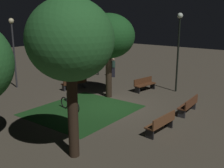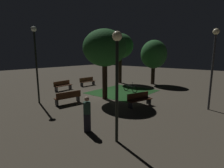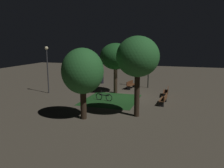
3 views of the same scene
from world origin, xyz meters
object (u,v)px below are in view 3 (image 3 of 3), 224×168
Objects in this scene: lamp_post_near_wall at (91,61)px; bench_lawn_edge at (131,85)px; bicycle at (104,97)px; lamp_post_path_center at (47,62)px; bench_front_right at (89,87)px; tree_right_canopy at (138,57)px; lamp_post_plaza_east at (149,58)px; bench_path_side at (164,99)px; pedestrian at (102,77)px; tree_left_canopy at (116,57)px; tree_back_right at (83,72)px; bench_corner at (166,91)px.

bench_lawn_edge is at bearing -108.75° from lamp_post_near_wall.
lamp_post_path_center is at bearing 80.07° from bicycle.
bench_lawn_edge is at bearing -56.78° from bench_front_right.
lamp_post_path_center is 2.88× the size of bicycle.
lamp_post_plaza_east is (10.54, 0.73, -0.79)m from tree_right_canopy.
tree_right_canopy is at bearing 156.47° from bench_path_side.
lamp_post_plaza_east reaches higher than lamp_post_near_wall.
lamp_post_near_wall is (7.57, 9.98, 2.42)m from bench_path_side.
pedestrian is (7.70, 8.44, 0.37)m from bench_path_side.
tree_left_canopy is at bearing -134.14° from lamp_post_near_wall.
bench_corner is at bearing -30.83° from tree_back_right.
lamp_post_path_center is at bearing 121.84° from lamp_post_plaza_east.
lamp_post_path_center reaches higher than bicycle.
bench_corner is 1.07× the size of bicycle.
bicycle is at bearing 177.95° from tree_left_canopy.
bench_corner is at bearing -57.01° from bicycle.
bench_corner is 11.19m from lamp_post_near_wall.
tree_left_canopy is 1.07× the size of lamp_post_path_center.
bench_path_side is 0.37× the size of tree_back_right.
bicycle is (-5.95, 1.19, -0.14)m from bench_lawn_edge.
bench_lawn_edge is 1.15× the size of pedestrian.
lamp_post_path_center is 7.06m from lamp_post_near_wall.
bench_path_side is 0.37× the size of lamp_post_path_center.
bench_lawn_edge is at bearing -4.76° from tree_back_right.
lamp_post_path_center is (-2.33, 11.97, 2.80)m from bench_corner.
pedestrian is (4.78, 0.18, 0.37)m from bench_front_right.
bench_lawn_edge is 9.56m from lamp_post_path_center.
tree_left_canopy is 6.66m from lamp_post_near_wall.
bicycle is 1.05× the size of pedestrian.
bench_corner is 6.40m from bicycle.
bench_path_side is 0.35× the size of lamp_post_plaza_east.
bench_corner is 8.26m from bench_front_right.
pedestrian is at bearing 81.14° from lamp_post_plaza_east.
pedestrian reaches higher than bench_lawn_edge.
bench_front_right is at bearing 90.90° from tree_left_canopy.
bench_front_right is 9.36m from tree_back_right.
bench_corner is 1.13× the size of pedestrian.
lamp_post_path_center is (-2.17, 6.71, -0.54)m from tree_left_canopy.
pedestrian is at bearing 47.60° from bench_path_side.
lamp_post_plaza_east is 11.29m from lamp_post_path_center.
lamp_post_path_center is (0.80, 11.97, 2.80)m from bench_path_side.
bench_lawn_edge is 0.32× the size of tree_right_canopy.
tree_right_canopy is 1.18× the size of lamp_post_path_center.
tree_back_right is at bearing -159.35° from lamp_post_near_wall.
pedestrian is at bearing 61.55° from bench_corner.
tree_right_canopy is 14.14m from lamp_post_near_wall.
bicycle is (-3.33, 0.12, -3.48)m from tree_left_canopy.
lamp_post_near_wall is at bearing 20.65° from tree_back_right.
pedestrian reaches higher than bench_path_side.
lamp_post_path_center is 3.03× the size of pedestrian.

